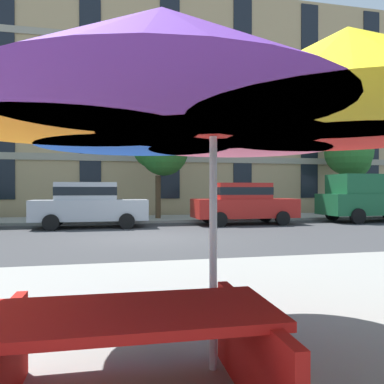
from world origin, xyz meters
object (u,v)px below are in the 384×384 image
at_px(street_tree_middle, 160,150).
at_px(street_tree_right, 350,155).
at_px(picnic_table, 130,356).
at_px(patio_umbrella, 213,102).
at_px(sedan_red, 243,202).
at_px(pickup_green_midblock, 370,200).
at_px(sedan_silver, 89,203).

distance_m(street_tree_middle, street_tree_right, 10.93).
bearing_deg(street_tree_middle, street_tree_right, 4.45).
bearing_deg(picnic_table, patio_umbrella, 35.49).
distance_m(sedan_red, pickup_green_midblock, 6.28).
relative_size(sedan_red, street_tree_right, 0.89).
relative_size(sedan_silver, patio_umbrella, 1.11).
height_order(sedan_red, picnic_table, sedan_red).
relative_size(sedan_silver, sedan_red, 1.00).
xyz_separation_m(pickup_green_midblock, picnic_table, (-11.88, -13.17, -0.54)).
distance_m(sedan_silver, sedan_red, 6.41).
xyz_separation_m(street_tree_middle, picnic_table, (-2.34, -15.74, -2.89)).
height_order(sedan_red, pickup_green_midblock, pickup_green_midblock).
height_order(sedan_silver, picnic_table, sedan_silver).
bearing_deg(sedan_silver, picnic_table, -86.47).
bearing_deg(street_tree_middle, picnic_table, -98.46).
xyz_separation_m(sedan_silver, patio_umbrella, (1.47, -12.70, 1.23)).
relative_size(sedan_red, pickup_green_midblock, 0.86).
height_order(street_tree_middle, street_tree_right, street_tree_right).
height_order(sedan_red, street_tree_middle, street_tree_middle).
xyz_separation_m(sedan_silver, pickup_green_midblock, (12.69, 0.00, 0.08)).
height_order(sedan_silver, pickup_green_midblock, pickup_green_midblock).
distance_m(street_tree_middle, picnic_table, 16.18).
relative_size(patio_umbrella, picnic_table, 2.16).
xyz_separation_m(patio_umbrella, picnic_table, (-0.66, -0.47, -1.69)).
relative_size(sedan_red, street_tree_middle, 0.98).
height_order(sedan_red, patio_umbrella, patio_umbrella).
bearing_deg(street_tree_middle, sedan_silver, -140.79).
bearing_deg(street_tree_right, patio_umbrella, -127.95).
relative_size(sedan_silver, picnic_table, 2.39).
distance_m(sedan_red, street_tree_middle, 4.81).
bearing_deg(patio_umbrella, picnic_table, -144.51).
bearing_deg(street_tree_right, street_tree_middle, -175.55).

